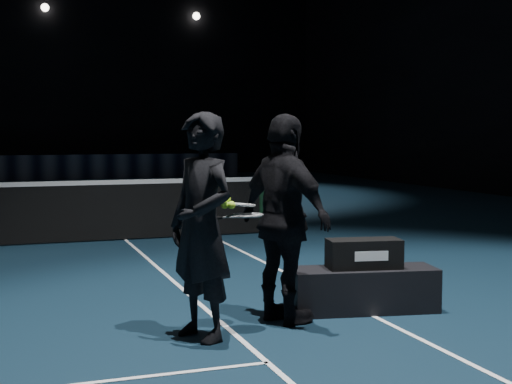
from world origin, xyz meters
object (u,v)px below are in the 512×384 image
Objects in this scene: racket_bag at (364,254)px; racket_lower at (247,215)px; player_a at (202,226)px; player_bench at (363,290)px; player_b at (285,219)px; racket_upper at (240,205)px; tennis_balls at (228,203)px.

racket_lower is (-1.24, -0.24, 0.44)m from racket_bag.
racket_lower is at bearing 81.19° from player_a.
player_b is at bearing -161.05° from player_bench.
player_a is at bearing -157.52° from player_bench.
player_a is 0.43m from racket_upper.
racket_upper is at bearing 29.26° from tennis_balls.
player_a reaches higher than racket_upper.
player_a and player_b have the same top height.
player_bench is at bearing -10.42° from racket_upper.
player_bench is 0.34m from racket_bag.
racket_lower is (0.43, 0.12, 0.06)m from player_a.
racket_bag is 1.75m from player_a.
player_a is at bearing -180.00° from racket_lower.
player_b is 2.72× the size of racket_upper.
player_a reaches higher than tennis_balls.
player_b reaches higher than racket_lower.
player_bench is 0.74× the size of player_b.
tennis_balls is at bearing 178.53° from racket_lower.
racket_lower is (-1.24, -0.24, 0.78)m from player_bench.
tennis_balls is (-1.43, -0.28, 0.89)m from player_bench.
racket_bag is 0.37× the size of player_b.
tennis_balls is at bearing 85.60° from player_b.
player_bench is 1.71m from tennis_balls.
player_a is at bearing 86.09° from player_b.
racket_bag is 1.41m from racket_upper.
player_b is at bearing 81.19° from player_a.
player_a is (-1.67, -0.36, 0.72)m from player_bench.
racket_lower reaches higher than racket_bag.
racket_lower is at bearing -158.80° from racket_bag.
tennis_balls is at bearing -158.34° from player_bench.
racket_bag is 1.01× the size of racket_lower.
racket_bag is 1.55m from tennis_balls.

